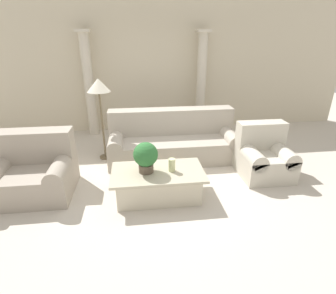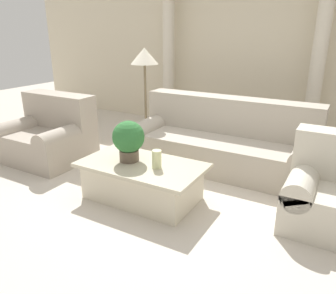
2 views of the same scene
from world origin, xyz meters
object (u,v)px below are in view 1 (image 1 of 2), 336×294
sofa_long (173,140)px  loveseat (32,170)px  potted_plant (146,156)px  floor_lamp (99,90)px  coffee_table (158,183)px  armchair (264,156)px

sofa_long → loveseat: same height
sofa_long → loveseat: (-2.29, -0.99, 0.01)m
sofa_long → potted_plant: (-0.58, -1.36, 0.32)m
potted_plant → floor_lamp: (-0.75, 1.47, 0.68)m
coffee_table → potted_plant: size_ratio=2.98×
armchair → sofa_long: bearing=148.2°
coffee_table → armchair: armchair is taller
coffee_table → armchair: bearing=13.9°
sofa_long → coffee_table: sofa_long is taller
sofa_long → coffee_table: size_ratio=1.82×
potted_plant → armchair: armchair is taller
sofa_long → coffee_table: 1.43m
coffee_table → loveseat: bearing=168.9°
loveseat → armchair: 3.74m
sofa_long → loveseat: bearing=-156.6°
floor_lamp → armchair: (2.78, -1.01, -1.00)m
potted_plant → sofa_long: bearing=66.8°
sofa_long → coffee_table: bearing=-106.9°
coffee_table → floor_lamp: size_ratio=0.87×
potted_plant → armchair: bearing=12.7°
loveseat → coffee_table: bearing=-11.1°
floor_lamp → armchair: 3.12m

